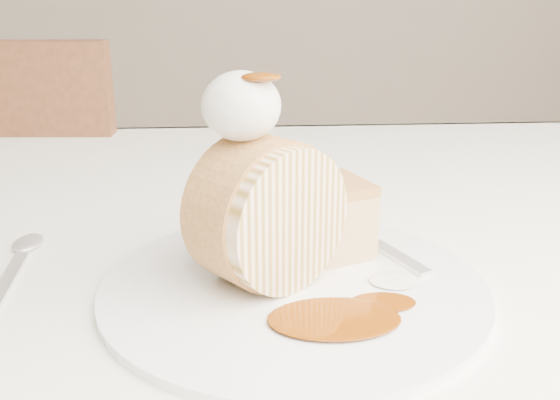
{
  "coord_description": "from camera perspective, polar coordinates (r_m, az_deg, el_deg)",
  "views": [
    {
      "loc": [
        -0.01,
        -0.39,
        0.98
      ],
      "look_at": [
        0.02,
        0.06,
        0.82
      ],
      "focal_mm": 40.0,
      "sensor_mm": 36.0,
      "label": 1
    }
  ],
  "objects": [
    {
      "name": "table",
      "position": [
        0.67,
        -2.14,
        -9.24
      ],
      "size": [
        1.4,
        0.9,
        0.75
      ],
      "color": "white",
      "rests_on": "ground"
    },
    {
      "name": "chair_far",
      "position": [
        1.27,
        -22.16,
        -3.89
      ],
      "size": [
        0.45,
        0.45,
        0.9
      ],
      "rotation": [
        0.0,
        0.0,
        3.08
      ],
      "color": "brown",
      "rests_on": "ground"
    },
    {
      "name": "plate",
      "position": [
        0.49,
        1.25,
        -7.89
      ],
      "size": [
        0.39,
        0.39,
        0.01
      ],
      "primitive_type": "cylinder",
      "rotation": [
        0.0,
        0.0,
        0.38
      ],
      "color": "white",
      "rests_on": "table"
    },
    {
      "name": "roulade_slice",
      "position": [
        0.47,
        -1.11,
        -1.26
      ],
      "size": [
        0.12,
        0.12,
        0.11
      ],
      "primitive_type": "cylinder",
      "rotation": [
        1.57,
        0.0,
        0.69
      ],
      "color": "beige",
      "rests_on": "plate"
    },
    {
      "name": "cake_chunk",
      "position": [
        0.53,
        4.22,
        -2.14
      ],
      "size": [
        0.08,
        0.08,
        0.06
      ],
      "primitive_type": "cube",
      "rotation": [
        0.0,
        0.0,
        0.38
      ],
      "color": "tan",
      "rests_on": "plate"
    },
    {
      "name": "whipped_cream",
      "position": [
        0.46,
        -3.55,
        8.56
      ],
      "size": [
        0.06,
        0.06,
        0.05
      ],
      "primitive_type": "ellipsoid",
      "color": "white",
      "rests_on": "roulade_slice"
    },
    {
      "name": "caramel_drizzle",
      "position": [
        0.44,
        -1.77,
        12.0
      ],
      "size": [
        0.03,
        0.02,
        0.01
      ],
      "primitive_type": "ellipsoid",
      "color": "#6D2E04",
      "rests_on": "whipped_cream"
    },
    {
      "name": "caramel_pool",
      "position": [
        0.44,
        4.97,
        -10.71
      ],
      "size": [
        0.11,
        0.09,
        0.0
      ],
      "primitive_type": null,
      "rotation": [
        0.0,
        0.0,
        0.38
      ],
      "color": "#6D2E04",
      "rests_on": "plate"
    },
    {
      "name": "fork",
      "position": [
        0.56,
        9.08,
        -4.14
      ],
      "size": [
        0.09,
        0.17,
        0.0
      ],
      "primitive_type": "cube",
      "rotation": [
        0.0,
        0.0,
        0.41
      ],
      "color": "silver",
      "rests_on": "plate"
    },
    {
      "name": "spoon",
      "position": [
        0.55,
        -23.77,
        -7.01
      ],
      "size": [
        0.04,
        0.15,
        0.0
      ],
      "primitive_type": "cube",
      "rotation": [
        0.0,
        0.0,
        0.09
      ],
      "color": "silver",
      "rests_on": "table"
    }
  ]
}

